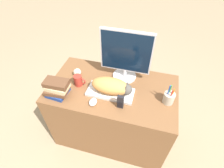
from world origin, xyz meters
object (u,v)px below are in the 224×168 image
object	(u,v)px
monitor	(126,55)
baseball	(77,72)
cat	(112,86)
computer_mouse	(93,102)
book_stack	(57,88)
pen_cup	(169,98)
coffee_mug	(78,80)
keyboard	(110,92)
phone	(120,102)

from	to	relation	value
monitor	baseball	bearing A→B (deg)	-167.39
cat	monitor	bearing A→B (deg)	77.06
monitor	computer_mouse	bearing A→B (deg)	-114.72
monitor	book_stack	distance (m)	0.64
book_stack	pen_cup	bearing A→B (deg)	9.68
monitor	baseball	size ratio (longest dim) A/B	6.54
coffee_mug	keyboard	bearing A→B (deg)	-5.09
keyboard	book_stack	distance (m)	0.45
keyboard	cat	bearing A→B (deg)	0.00
coffee_mug	baseball	distance (m)	0.13
keyboard	book_stack	size ratio (longest dim) A/B	1.95
keyboard	phone	bearing A→B (deg)	-46.52
pen_cup	book_stack	bearing A→B (deg)	-170.32
keyboard	computer_mouse	world-z (taller)	computer_mouse
computer_mouse	coffee_mug	bearing A→B (deg)	138.67
computer_mouse	pen_cup	size ratio (longest dim) A/B	0.44
computer_mouse	coffee_mug	distance (m)	0.26
coffee_mug	phone	distance (m)	0.44
keyboard	baseball	bearing A→B (deg)	158.59
coffee_mug	pen_cup	distance (m)	0.78
monitor	cat	bearing A→B (deg)	-102.94
keyboard	coffee_mug	bearing A→B (deg)	174.91
coffee_mug	phone	bearing A→B (deg)	-19.77
monitor	computer_mouse	xyz separation A→B (m)	(-0.18, -0.39, -0.23)
baseball	phone	xyz separation A→B (m)	(0.48, -0.27, 0.03)
coffee_mug	phone	xyz separation A→B (m)	(0.42, -0.15, 0.01)
pen_cup	book_stack	world-z (taller)	pen_cup
keyboard	book_stack	bearing A→B (deg)	-163.92
pen_cup	phone	bearing A→B (deg)	-156.91
baseball	book_stack	size ratio (longest dim) A/B	0.35
cat	computer_mouse	world-z (taller)	cat
phone	computer_mouse	bearing A→B (deg)	-174.63
computer_mouse	phone	size ratio (longest dim) A/B	0.66
baseball	phone	bearing A→B (deg)	-28.94
pen_cup	baseball	world-z (taller)	pen_cup
keyboard	baseball	world-z (taller)	baseball
coffee_mug	computer_mouse	bearing A→B (deg)	-41.33
cat	pen_cup	bearing A→B (deg)	3.93
cat	computer_mouse	bearing A→B (deg)	-130.20
cat	pen_cup	world-z (taller)	pen_cup
cat	computer_mouse	xyz separation A→B (m)	(-0.12, -0.14, -0.07)
pen_cup	book_stack	xyz separation A→B (m)	(-0.91, -0.15, 0.02)
cat	pen_cup	size ratio (longest dim) A/B	1.81
computer_mouse	coffee_mug	xyz separation A→B (m)	(-0.19, 0.17, 0.04)
cat	baseball	distance (m)	0.41
keyboard	monitor	distance (m)	0.35
cat	book_stack	bearing A→B (deg)	-164.47
book_stack	phone	bearing A→B (deg)	-0.06
computer_mouse	phone	distance (m)	0.23
computer_mouse	book_stack	bearing A→B (deg)	176.14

